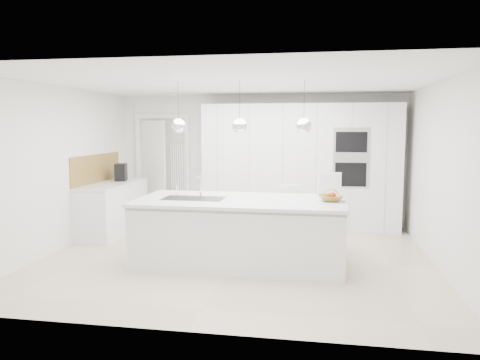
% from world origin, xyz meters
% --- Properties ---
extents(floor, '(5.50, 5.50, 0.00)m').
position_xyz_m(floor, '(0.00, 0.00, 0.00)').
color(floor, beige).
rests_on(floor, ground).
extents(wall_back, '(5.50, 0.00, 5.50)m').
position_xyz_m(wall_back, '(0.00, 2.50, 1.25)').
color(wall_back, white).
rests_on(wall_back, ground).
extents(wall_left, '(0.00, 5.00, 5.00)m').
position_xyz_m(wall_left, '(-2.75, 0.00, 1.25)').
color(wall_left, white).
rests_on(wall_left, ground).
extents(ceiling, '(5.50, 5.50, 0.00)m').
position_xyz_m(ceiling, '(0.00, 0.00, 2.50)').
color(ceiling, white).
rests_on(ceiling, wall_back).
extents(tall_cabinets, '(3.60, 0.60, 2.30)m').
position_xyz_m(tall_cabinets, '(0.80, 2.20, 1.15)').
color(tall_cabinets, white).
rests_on(tall_cabinets, floor).
extents(oven_stack, '(0.62, 0.04, 1.05)m').
position_xyz_m(oven_stack, '(1.70, 1.89, 1.35)').
color(oven_stack, '#A5A5A8').
rests_on(oven_stack, tall_cabinets).
extents(doorway_frame, '(1.11, 0.08, 2.13)m').
position_xyz_m(doorway_frame, '(-1.95, 2.47, 1.02)').
color(doorway_frame, white).
rests_on(doorway_frame, floor).
extents(hallway_door, '(0.76, 0.38, 2.00)m').
position_xyz_m(hallway_door, '(-2.20, 2.42, 1.00)').
color(hallway_door, white).
rests_on(hallway_door, floor).
extents(radiator, '(0.32, 0.04, 1.40)m').
position_xyz_m(radiator, '(-1.63, 2.46, 0.85)').
color(radiator, white).
rests_on(radiator, floor).
extents(left_base_cabinets, '(0.60, 1.80, 0.86)m').
position_xyz_m(left_base_cabinets, '(-2.45, 1.20, 0.43)').
color(left_base_cabinets, white).
rests_on(left_base_cabinets, floor).
extents(left_worktop, '(0.62, 1.82, 0.04)m').
position_xyz_m(left_worktop, '(-2.45, 1.20, 0.88)').
color(left_worktop, silver).
rests_on(left_worktop, left_base_cabinets).
extents(oak_backsplash, '(0.02, 1.80, 0.50)m').
position_xyz_m(oak_backsplash, '(-2.74, 1.20, 1.15)').
color(oak_backsplash, olive).
rests_on(oak_backsplash, wall_left).
extents(island_base, '(2.80, 1.20, 0.86)m').
position_xyz_m(island_base, '(0.10, -0.30, 0.43)').
color(island_base, white).
rests_on(island_base, floor).
extents(island_worktop, '(2.84, 1.40, 0.04)m').
position_xyz_m(island_worktop, '(0.10, -0.25, 0.88)').
color(island_worktop, silver).
rests_on(island_worktop, island_base).
extents(island_sink, '(0.84, 0.44, 0.18)m').
position_xyz_m(island_sink, '(-0.55, -0.30, 0.82)').
color(island_sink, '#3F3F42').
rests_on(island_sink, island_worktop).
extents(island_tap, '(0.02, 0.02, 0.30)m').
position_xyz_m(island_tap, '(-0.50, -0.10, 1.05)').
color(island_tap, white).
rests_on(island_tap, island_worktop).
extents(pendant_left, '(0.20, 0.20, 0.20)m').
position_xyz_m(pendant_left, '(-0.75, -0.30, 1.90)').
color(pendant_left, white).
rests_on(pendant_left, ceiling).
extents(pendant_mid, '(0.20, 0.20, 0.20)m').
position_xyz_m(pendant_mid, '(0.10, -0.30, 1.90)').
color(pendant_mid, white).
rests_on(pendant_mid, ceiling).
extents(pendant_right, '(0.20, 0.20, 0.20)m').
position_xyz_m(pendant_right, '(0.95, -0.30, 1.90)').
color(pendant_right, white).
rests_on(pendant_right, ceiling).
extents(fruit_bowl, '(0.37, 0.37, 0.08)m').
position_xyz_m(fruit_bowl, '(1.32, -0.21, 0.94)').
color(fruit_bowl, olive).
rests_on(fruit_bowl, island_worktop).
extents(espresso_machine, '(0.26, 0.33, 0.32)m').
position_xyz_m(espresso_machine, '(-2.43, 1.53, 1.06)').
color(espresso_machine, black).
rests_on(espresso_machine, left_worktop).
extents(bar_stool_left, '(0.36, 0.48, 1.00)m').
position_xyz_m(bar_stool_left, '(0.72, 0.49, 0.50)').
color(bar_stool_left, white).
rests_on(bar_stool_left, floor).
extents(bar_stool_right, '(0.54, 0.64, 1.18)m').
position_xyz_m(bar_stool_right, '(1.32, 0.64, 0.59)').
color(bar_stool_right, white).
rests_on(bar_stool_right, floor).
extents(apple_a, '(0.09, 0.09, 0.09)m').
position_xyz_m(apple_a, '(1.34, -0.20, 0.97)').
color(apple_a, '#A52509').
rests_on(apple_a, fruit_bowl).
extents(apple_b, '(0.08, 0.08, 0.08)m').
position_xyz_m(apple_b, '(1.29, -0.22, 0.97)').
color(apple_b, '#A52509').
rests_on(apple_b, fruit_bowl).
extents(banana_bunch, '(0.24, 0.17, 0.22)m').
position_xyz_m(banana_bunch, '(1.31, -0.21, 1.02)').
color(banana_bunch, gold).
rests_on(banana_bunch, fruit_bowl).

